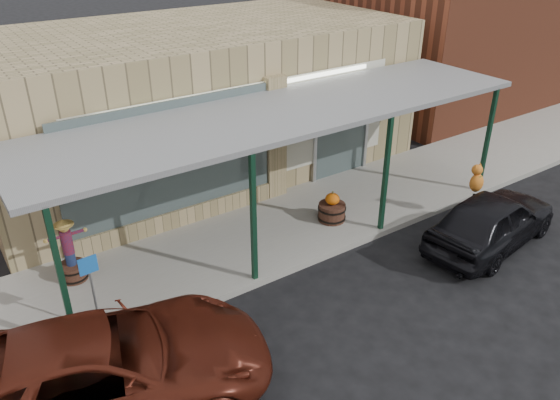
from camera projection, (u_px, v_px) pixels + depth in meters
ground at (389, 306)px, 10.87m from camera, size 120.00×120.00×0.00m
sidewalk at (286, 227)px, 13.46m from camera, size 40.00×3.20×0.15m
storefront at (196, 101)px, 15.83m from camera, size 12.00×6.25×4.20m
awning at (287, 114)px, 12.05m from camera, size 12.00×3.00×3.04m
block_buildings_near at (236, 29)px, 16.81m from camera, size 61.00×8.00×8.00m
barrel_scarecrow at (71, 259)px, 11.22m from camera, size 0.87×0.59×1.43m
barrel_pumpkin at (332, 210)px, 13.49m from camera, size 0.82×0.82×0.79m
handicap_sign at (92, 284)px, 9.57m from camera, size 0.33×0.04×1.60m
parked_sedan at (492, 220)px, 12.59m from camera, size 4.07×2.16×1.60m
car_maroon at (100, 370)px, 8.38m from camera, size 5.80×3.81×1.48m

